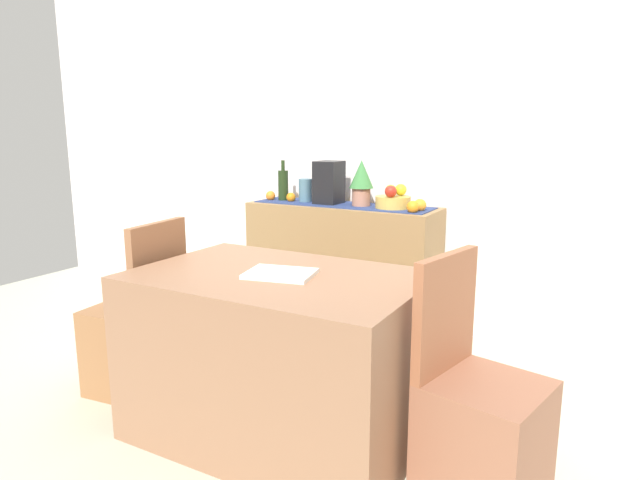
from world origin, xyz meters
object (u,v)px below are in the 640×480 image
object	(u,v)px
ceramic_vase	(305,191)
chair_by_corner	(480,428)
sideboard_console	(342,267)
wine_bottle	(283,185)
coffee_maker	(329,183)
fruit_bowl	(393,202)
potted_plant	(361,181)
open_book	(280,274)
chair_near_window	(138,341)
dining_table	(279,355)

from	to	relation	value
ceramic_vase	chair_by_corner	bearing A→B (deg)	-41.28
sideboard_console	chair_by_corner	distance (m)	1.85
wine_bottle	coffee_maker	size ratio (longest dim) A/B	0.98
wine_bottle	fruit_bowl	bearing A→B (deg)	0.00
fruit_bowl	chair_by_corner	size ratio (longest dim) A/B	0.25
potted_plant	open_book	world-z (taller)	potted_plant
sideboard_console	wine_bottle	size ratio (longest dim) A/B	4.53
open_book	chair_by_corner	world-z (taller)	chair_by_corner
coffee_maker	chair_by_corner	xyz separation A→B (m)	(1.36, -1.35, -0.73)
chair_by_corner	chair_near_window	bearing A→B (deg)	-179.94
coffee_maker	chair_near_window	bearing A→B (deg)	-106.34
ceramic_vase	potted_plant	bearing A→B (deg)	0.00
potted_plant	chair_near_window	size ratio (longest dim) A/B	0.34
dining_table	chair_near_window	bearing A→B (deg)	179.89
coffee_maker	ceramic_vase	distance (m)	0.19
wine_bottle	chair_near_window	distance (m)	1.52
ceramic_vase	open_book	size ratio (longest dim) A/B	0.58
wine_bottle	potted_plant	world-z (taller)	potted_plant
ceramic_vase	open_book	world-z (taller)	ceramic_vase
coffee_maker	potted_plant	xyz separation A→B (m)	(0.24, 0.00, 0.02)
coffee_maker	potted_plant	size ratio (longest dim) A/B	0.96
sideboard_console	open_book	bearing A→B (deg)	-73.67
coffee_maker	dining_table	xyz separation A→B (m)	(0.48, -1.36, -0.62)
fruit_bowl	coffee_maker	xyz separation A→B (m)	(-0.46, 0.00, 0.10)
open_book	wine_bottle	bearing A→B (deg)	109.89
fruit_bowl	potted_plant	world-z (taller)	potted_plant
sideboard_console	coffee_maker	size ratio (longest dim) A/B	4.46
fruit_bowl	dining_table	distance (m)	1.45
open_book	fruit_bowl	bearing A→B (deg)	79.51
potted_plant	chair_by_corner	xyz separation A→B (m)	(1.12, -1.35, -0.75)
sideboard_console	open_book	distance (m)	1.47
potted_plant	dining_table	xyz separation A→B (m)	(0.24, -1.36, -0.65)
chair_near_window	wine_bottle	bearing A→B (deg)	88.58
sideboard_console	open_book	xyz separation A→B (m)	(0.40, -1.38, 0.33)
fruit_bowl	potted_plant	bearing A→B (deg)	180.00
wine_bottle	sideboard_console	bearing A→B (deg)	0.00
dining_table	open_book	world-z (taller)	open_book
ceramic_vase	potted_plant	xyz separation A→B (m)	(0.42, 0.00, 0.09)
open_book	dining_table	bearing A→B (deg)	130.28
fruit_bowl	dining_table	world-z (taller)	fruit_bowl
sideboard_console	potted_plant	world-z (taller)	potted_plant
fruit_bowl	wine_bottle	world-z (taller)	wine_bottle
chair_near_window	chair_by_corner	size ratio (longest dim) A/B	1.00
coffee_maker	potted_plant	bearing A→B (deg)	0.00
wine_bottle	chair_by_corner	bearing A→B (deg)	-38.18
sideboard_console	chair_near_window	bearing A→B (deg)	-110.25
fruit_bowl	open_book	bearing A→B (deg)	-88.10
ceramic_vase	sideboard_console	bearing A→B (deg)	0.00
chair_near_window	dining_table	bearing A→B (deg)	-0.11
dining_table	open_book	bearing A→B (deg)	-37.34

